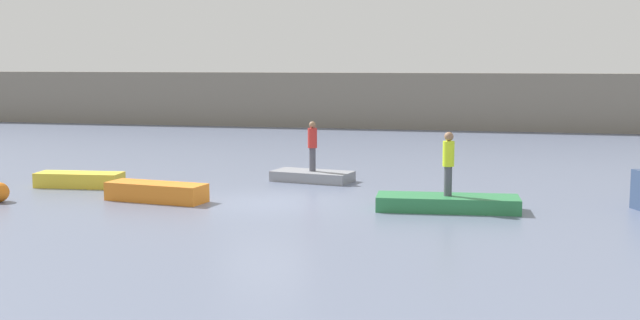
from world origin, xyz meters
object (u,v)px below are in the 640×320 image
at_px(person_red_shirt, 312,144).
at_px(rowboat_green, 448,203).
at_px(rowboat_yellow, 80,180).
at_px(rowboat_orange, 156,192).
at_px(person_hiviz_shirt, 448,160).
at_px(rowboat_grey, 312,176).

bearing_deg(person_red_shirt, rowboat_green, -41.90).
xyz_separation_m(rowboat_yellow, rowboat_green, (12.07, -1.48, -0.03)).
distance_m(rowboat_yellow, rowboat_orange, 4.06).
bearing_deg(person_red_shirt, rowboat_orange, -126.70).
xyz_separation_m(rowboat_green, person_red_shirt, (-4.89, 4.39, 1.10)).
height_order(rowboat_yellow, person_hiviz_shirt, person_hiviz_shirt).
bearing_deg(person_hiviz_shirt, rowboat_orange, -177.14).
bearing_deg(rowboat_green, rowboat_grey, 133.47).
distance_m(rowboat_yellow, rowboat_green, 12.16).
bearing_deg(rowboat_green, rowboat_yellow, 168.39).
height_order(rowboat_yellow, person_red_shirt, person_red_shirt).
height_order(rowboat_orange, person_hiviz_shirt, person_hiviz_shirt).
distance_m(person_red_shirt, person_hiviz_shirt, 6.58).
relative_size(rowboat_yellow, person_hiviz_shirt, 1.58).
height_order(rowboat_yellow, rowboat_grey, rowboat_yellow).
xyz_separation_m(rowboat_orange, person_red_shirt, (3.59, 4.81, 1.03)).
xyz_separation_m(rowboat_orange, person_hiviz_shirt, (8.48, 0.42, 1.14)).
height_order(rowboat_green, person_red_shirt, person_red_shirt).
distance_m(rowboat_yellow, rowboat_grey, 7.74).
xyz_separation_m(rowboat_grey, person_red_shirt, (0.00, -0.00, 1.13)).
height_order(rowboat_grey, rowboat_green, rowboat_green).
bearing_deg(rowboat_grey, person_hiviz_shirt, -31.40).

